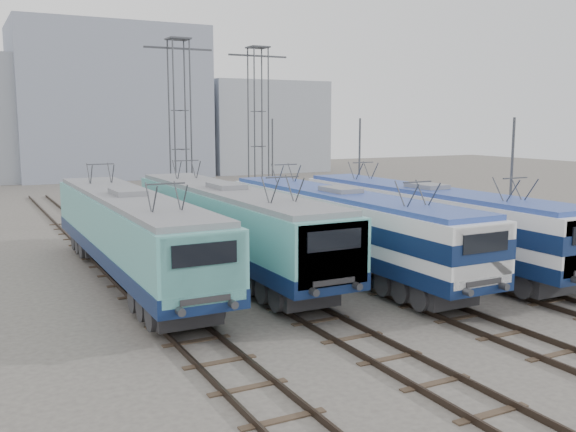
# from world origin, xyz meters

# --- Properties ---
(ground) EXTENTS (160.00, 160.00, 0.00)m
(ground) POSITION_xyz_m (0.00, 0.00, 0.00)
(ground) COLOR #514C47
(platform) EXTENTS (4.00, 70.00, 0.30)m
(platform) POSITION_xyz_m (10.20, 8.00, 0.15)
(platform) COLOR #9E9E99
(platform) RESTS_ON ground
(locomotive_far_left) EXTENTS (2.94, 18.58, 3.50)m
(locomotive_far_left) POSITION_xyz_m (-6.75, 8.17, 2.31)
(locomotive_far_left) COLOR #0E1E45
(locomotive_far_left) RESTS_ON ground
(locomotive_center_left) EXTENTS (2.97, 18.74, 3.53)m
(locomotive_center_left) POSITION_xyz_m (-2.25, 8.30, 2.33)
(locomotive_center_left) COLOR #0E1E45
(locomotive_center_left) RESTS_ON ground
(locomotive_center_right) EXTENTS (2.85, 18.01, 3.39)m
(locomotive_center_right) POSITION_xyz_m (2.25, 5.80, 2.30)
(locomotive_center_right) COLOR #0E1E45
(locomotive_center_right) RESTS_ON ground
(locomotive_far_right) EXTENTS (2.85, 18.03, 3.39)m
(locomotive_far_right) POSITION_xyz_m (6.75, 5.29, 2.30)
(locomotive_far_right) COLOR #0E1E45
(locomotive_far_right) RESTS_ON ground
(catenary_tower_west) EXTENTS (4.50, 1.20, 12.00)m
(catenary_tower_west) POSITION_xyz_m (0.00, 22.00, 6.64)
(catenary_tower_west) COLOR #3F4247
(catenary_tower_west) RESTS_ON ground
(catenary_tower_east) EXTENTS (4.50, 1.20, 12.00)m
(catenary_tower_east) POSITION_xyz_m (6.50, 24.00, 6.64)
(catenary_tower_east) COLOR #3F4247
(catenary_tower_east) RESTS_ON ground
(mast_front) EXTENTS (0.12, 0.12, 7.00)m
(mast_front) POSITION_xyz_m (8.60, 2.00, 3.50)
(mast_front) COLOR #3F4247
(mast_front) RESTS_ON ground
(mast_mid) EXTENTS (0.12, 0.12, 7.00)m
(mast_mid) POSITION_xyz_m (8.60, 14.00, 3.50)
(mast_mid) COLOR #3F4247
(mast_mid) RESTS_ON ground
(mast_rear) EXTENTS (0.12, 0.12, 7.00)m
(mast_rear) POSITION_xyz_m (8.60, 26.00, 3.50)
(mast_rear) COLOR #3F4247
(mast_rear) RESTS_ON ground
(safety_cone) EXTENTS (0.36, 0.36, 0.49)m
(safety_cone) POSITION_xyz_m (10.24, 0.13, 0.54)
(safety_cone) COLOR red
(safety_cone) RESTS_ON platform
(building_center) EXTENTS (22.00, 14.00, 18.00)m
(building_center) POSITION_xyz_m (4.00, 62.00, 9.00)
(building_center) COLOR gray
(building_center) RESTS_ON ground
(building_east) EXTENTS (16.00, 12.00, 12.00)m
(building_east) POSITION_xyz_m (24.00, 62.00, 6.00)
(building_east) COLOR #8E95A0
(building_east) RESTS_ON ground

